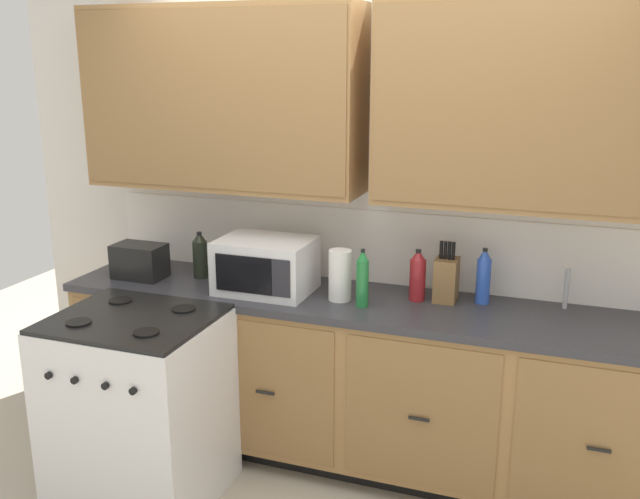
% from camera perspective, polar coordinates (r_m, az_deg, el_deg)
% --- Properties ---
extents(ground_plane, '(8.00, 8.00, 0.00)m').
position_cam_1_polar(ground_plane, '(3.76, 1.59, -18.99)').
color(ground_plane, '#B2A893').
extents(wall_unit, '(4.34, 0.40, 2.48)m').
position_cam_1_polar(wall_unit, '(3.61, 4.34, 8.12)').
color(wall_unit, white).
rests_on(wall_unit, ground_plane).
extents(counter_run, '(3.17, 0.64, 0.93)m').
position_cam_1_polar(counter_run, '(3.77, 3.14, -10.54)').
color(counter_run, black).
rests_on(counter_run, ground_plane).
extents(stove_range, '(0.76, 0.68, 0.95)m').
position_cam_1_polar(stove_range, '(3.63, -14.42, -12.23)').
color(stove_range, white).
rests_on(stove_range, ground_plane).
extents(microwave, '(0.48, 0.37, 0.28)m').
position_cam_1_polar(microwave, '(3.68, -4.41, -1.29)').
color(microwave, white).
rests_on(microwave, counter_run).
extents(toaster, '(0.28, 0.18, 0.19)m').
position_cam_1_polar(toaster, '(4.03, -14.39, -0.91)').
color(toaster, black).
rests_on(toaster, counter_run).
extents(knife_block, '(0.11, 0.14, 0.31)m').
position_cam_1_polar(knife_block, '(3.59, 10.18, -2.35)').
color(knife_block, olive).
rests_on(knife_block, counter_run).
extents(sink_faucet, '(0.02, 0.02, 0.20)m').
position_cam_1_polar(sink_faucet, '(3.63, 19.31, -3.03)').
color(sink_faucet, '#B2B5BA').
rests_on(sink_faucet, counter_run).
extents(paper_towel_roll, '(0.12, 0.12, 0.26)m').
position_cam_1_polar(paper_towel_roll, '(3.54, 1.64, -2.08)').
color(paper_towel_roll, white).
rests_on(paper_towel_roll, counter_run).
extents(bottle_dark, '(0.08, 0.08, 0.26)m').
position_cam_1_polar(bottle_dark, '(3.96, -9.68, -0.47)').
color(bottle_dark, black).
rests_on(bottle_dark, counter_run).
extents(bottle_red, '(0.08, 0.08, 0.26)m').
position_cam_1_polar(bottle_red, '(3.57, 7.90, -2.10)').
color(bottle_red, maroon).
rests_on(bottle_red, counter_run).
extents(bottle_blue, '(0.07, 0.07, 0.28)m').
position_cam_1_polar(bottle_blue, '(3.59, 13.10, -2.14)').
color(bottle_blue, blue).
rests_on(bottle_blue, counter_run).
extents(bottle_green, '(0.06, 0.06, 0.29)m').
position_cam_1_polar(bottle_green, '(3.45, 3.45, -2.37)').
color(bottle_green, '#237A38').
rests_on(bottle_green, counter_run).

